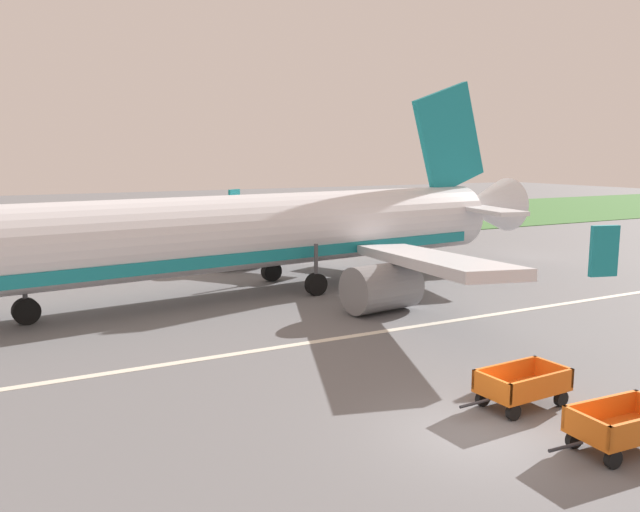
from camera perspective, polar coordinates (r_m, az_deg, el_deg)
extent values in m
plane|color=slate|center=(17.19, 13.41, -15.17)|extent=(220.00, 220.00, 0.00)
cube|color=#3D7033|center=(60.85, -17.84, 2.03)|extent=(220.00, 28.00, 0.06)
cube|color=silver|center=(24.26, -0.96, -7.67)|extent=(120.00, 0.36, 0.01)
cylinder|color=silver|center=(32.29, -6.23, 2.16)|extent=(30.23, 7.12, 3.70)
cube|color=teal|center=(32.42, -6.20, 0.38)|extent=(27.23, 6.59, 0.56)
cone|color=silver|center=(43.07, 14.31, 4.31)|extent=(4.87, 4.01, 3.52)
cube|color=silver|center=(28.09, 9.50, -0.31)|extent=(5.96, 13.22, 1.35)
cube|color=teal|center=(25.95, 23.83, 0.40)|extent=(1.11, 0.49, 1.90)
cylinder|color=gray|center=(28.66, 5.48, -2.79)|extent=(3.42, 2.45, 2.10)
cube|color=silver|center=(41.61, -6.70, 2.76)|extent=(8.50, 12.66, 1.35)
cube|color=teal|center=(48.48, -7.58, 4.75)|extent=(1.06, 0.70, 1.90)
cylinder|color=gray|center=(39.85, -7.17, 0.51)|extent=(3.42, 2.45, 2.10)
cube|color=teal|center=(40.48, 11.37, 10.15)|extent=(5.98, 1.04, 6.88)
cube|color=silver|center=(38.60, 14.80, 3.93)|extent=(2.79, 5.45, 0.24)
cube|color=silver|center=(43.02, 8.32, 4.62)|extent=(3.80, 5.48, 0.24)
cylinder|color=#4C4C51|center=(29.12, -24.68, -2.51)|extent=(0.20, 0.20, 2.04)
cylinder|color=black|center=(29.32, -24.55, -4.47)|extent=(1.14, 0.57, 1.10)
cylinder|color=#4C4C51|center=(31.94, -0.35, -0.72)|extent=(0.20, 0.20, 2.04)
cylinder|color=black|center=(32.12, -0.35, -2.52)|extent=(1.14, 0.57, 1.10)
cylinder|color=#4C4C51|center=(35.61, -4.34, 0.27)|extent=(0.20, 0.20, 2.04)
cylinder|color=black|center=(35.78, -4.32, -1.35)|extent=(1.14, 0.57, 1.10)
cube|color=orange|center=(17.38, 25.18, -13.82)|extent=(2.57, 1.53, 0.08)
cube|color=orange|center=(17.65, 23.60, -12.26)|extent=(2.50, 0.23, 0.55)
cube|color=orange|center=(16.40, 22.49, -13.82)|extent=(0.17, 1.40, 0.55)
cylinder|color=#2D2D33|center=(16.13, 20.91, -15.49)|extent=(1.00, 0.13, 0.08)
cylinder|color=black|center=(16.48, 24.49, -16.02)|extent=(0.45, 0.18, 0.44)
cylinder|color=black|center=(17.15, 21.56, -14.83)|extent=(0.45, 0.18, 0.44)
cylinder|color=black|center=(18.48, 25.68, -13.34)|extent=(0.45, 0.18, 0.44)
cube|color=orange|center=(19.17, 17.46, -11.20)|extent=(2.56, 1.50, 0.08)
cube|color=orange|center=(18.67, 19.01, -10.81)|extent=(2.50, 0.21, 0.55)
cube|color=orange|center=(19.48, 16.07, -9.83)|extent=(2.50, 0.21, 0.55)
cube|color=orange|center=(18.24, 14.92, -11.10)|extent=(0.16, 1.40, 0.55)
cube|color=orange|center=(19.94, 19.86, -9.58)|extent=(0.16, 1.40, 0.55)
cylinder|color=#2D2D33|center=(17.96, 13.50, -12.57)|extent=(1.00, 0.12, 0.08)
cylinder|color=black|center=(18.26, 16.72, -13.08)|extent=(0.45, 0.18, 0.44)
cylinder|color=black|center=(18.98, 14.20, -12.11)|extent=(0.45, 0.18, 0.44)
cylinder|color=black|center=(19.60, 20.54, -11.72)|extent=(0.45, 0.18, 0.44)
cylinder|color=black|center=(20.27, 18.05, -10.90)|extent=(0.45, 0.18, 0.44)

